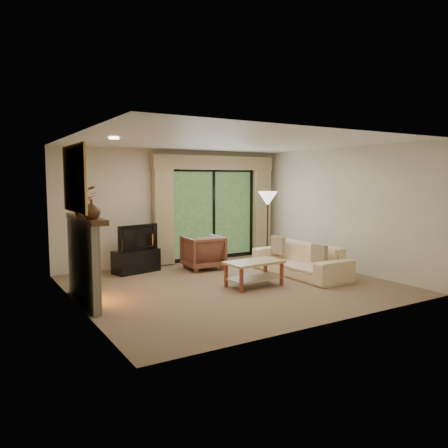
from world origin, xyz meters
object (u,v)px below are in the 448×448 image
media_console (136,261)px  armchair (203,252)px  sofa (300,260)px  coffee_table (254,274)px

media_console → armchair: size_ratio=1.19×
armchair → media_console: bearing=-12.9°
media_console → sofa: 3.38m
media_console → sofa: (2.75, -1.97, 0.08)m
sofa → armchair: bearing=-138.3°
sofa → coffee_table: (-1.34, -0.30, -0.08)m
sofa → coffee_table: sofa is taller
armchair → sofa: (1.39, -1.56, -0.05)m
armchair → coffee_table: 1.86m
coffee_table → sofa: bearing=9.5°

